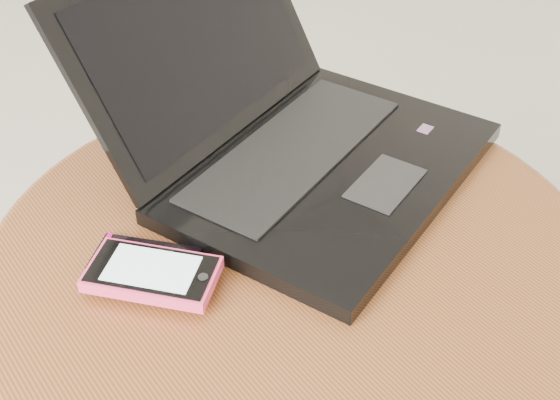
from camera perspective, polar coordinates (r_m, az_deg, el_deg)
table at (r=0.87m, az=0.97°, el=-9.01°), size 0.67×0.67×0.53m
laptop at (r=0.89m, az=0.96°, el=5.15°), size 0.49×0.49×0.23m
phone_black at (r=0.78m, az=-10.32°, el=-4.62°), size 0.11×0.12×0.01m
phone_pink at (r=0.75m, az=-9.76°, el=-5.58°), size 0.13×0.14×0.02m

